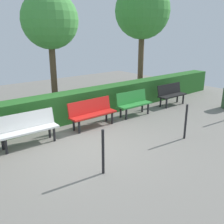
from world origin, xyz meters
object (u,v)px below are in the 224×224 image
(bench_white, at_px, (27,127))
(tree_near, at_px, (142,12))
(bench_green, at_px, (133,102))
(bench_red, at_px, (92,112))
(tree_mid, at_px, (50,21))
(bench_black, at_px, (171,94))

(bench_white, bearing_deg, tree_near, -159.37)
(bench_green, height_order, bench_red, same)
(bench_red, height_order, tree_mid, tree_mid)
(bench_red, height_order, bench_white, same)
(bench_red, bearing_deg, tree_mid, -92.32)
(bench_green, height_order, tree_mid, tree_mid)
(tree_near, bearing_deg, bench_green, 40.45)
(bench_green, relative_size, tree_mid, 0.32)
(bench_black, distance_m, bench_red, 3.93)
(tree_mid, bearing_deg, bench_red, 88.41)
(bench_red, height_order, tree_near, tree_near)
(tree_near, xyz_separation_m, tree_mid, (4.28, -0.44, -0.48))
(bench_black, distance_m, bench_white, 6.03)
(bench_white, relative_size, tree_mid, 0.37)
(bench_red, xyz_separation_m, bench_white, (2.10, 0.01, 0.00))
(bench_black, distance_m, bench_green, 2.13)
(tree_near, distance_m, tree_mid, 4.33)
(tree_near, bearing_deg, bench_black, 79.10)
(bench_green, relative_size, bench_white, 0.86)
(bench_green, bearing_deg, tree_mid, -54.59)
(bench_red, xyz_separation_m, tree_mid, (-0.07, -2.60, 2.77))
(bench_white, xyz_separation_m, tree_mid, (-2.17, -2.61, 2.77))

